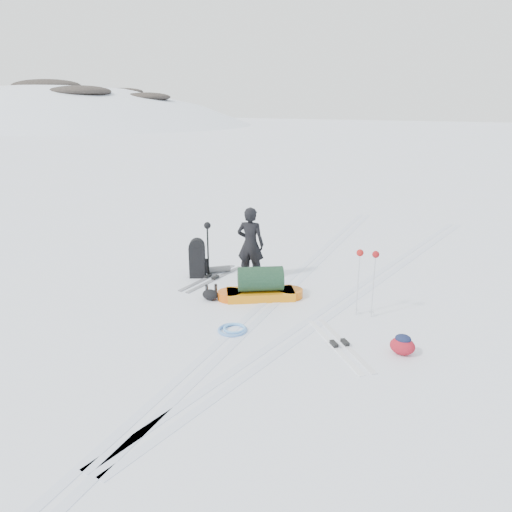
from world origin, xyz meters
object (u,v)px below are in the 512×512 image
object	(u,v)px
expedition_rucksack	(200,259)
ski_poles_black	(208,232)
pulk_sled	(260,286)
skier	(250,244)

from	to	relation	value
expedition_rucksack	ski_poles_black	xyz separation A→B (m)	(0.15, 0.11, 0.62)
pulk_sled	expedition_rucksack	distance (m)	1.90
expedition_rucksack	ski_poles_black	bearing A→B (deg)	5.92
ski_poles_black	expedition_rucksack	bearing A→B (deg)	-157.28
pulk_sled	ski_poles_black	xyz separation A→B (m)	(-1.67, 0.64, 0.78)
skier	pulk_sled	bearing A→B (deg)	117.67
pulk_sled	ski_poles_black	world-z (taller)	ski_poles_black
expedition_rucksack	ski_poles_black	distance (m)	0.65
skier	expedition_rucksack	world-z (taller)	skier
expedition_rucksack	pulk_sled	bearing A→B (deg)	-44.97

